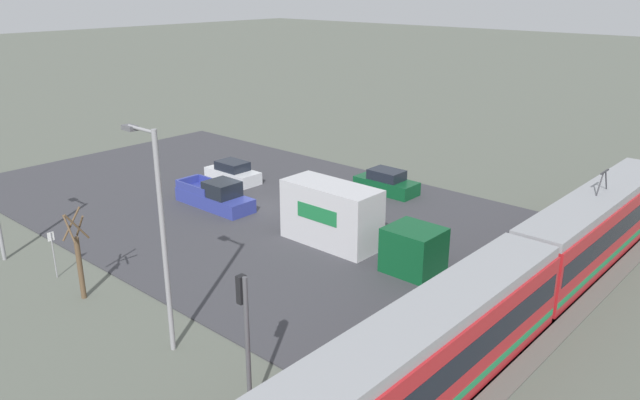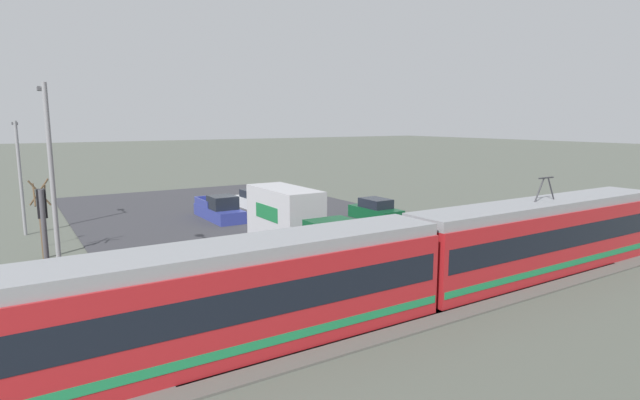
# 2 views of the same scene
# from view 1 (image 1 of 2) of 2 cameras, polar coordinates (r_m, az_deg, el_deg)

# --- Properties ---
(ground_plane) EXTENTS (320.00, 320.00, 0.00)m
(ground_plane) POSITION_cam_1_polar(r_m,az_deg,el_deg) (40.24, -5.89, -0.77)
(ground_plane) COLOR #565B51
(road_surface) EXTENTS (22.69, 40.14, 0.08)m
(road_surface) POSITION_cam_1_polar(r_m,az_deg,el_deg) (40.23, -5.89, -0.71)
(road_surface) COLOR #38383D
(road_surface) RESTS_ON ground
(rail_bed) EXTENTS (57.49, 4.40, 0.22)m
(rail_bed) POSITION_cam_1_polar(r_m,az_deg,el_deg) (30.23, 19.17, -8.78)
(rail_bed) COLOR #5B5954
(rail_bed) RESTS_ON ground
(light_rail_tram) EXTENTS (32.31, 2.59, 4.60)m
(light_rail_tram) POSITION_cam_1_polar(r_m,az_deg,el_deg) (28.47, 18.57, -6.65)
(light_rail_tram) COLOR #B21E23
(light_rail_tram) RESTS_ON ground
(box_truck) EXTENTS (2.38, 9.49, 3.37)m
(box_truck) POSITION_cam_1_polar(r_m,az_deg,el_deg) (33.28, 2.74, -2.04)
(box_truck) COLOR #0C4723
(box_truck) RESTS_ON ground
(pickup_truck) EXTENTS (1.97, 5.75, 1.84)m
(pickup_truck) POSITION_cam_1_polar(r_m,az_deg,el_deg) (40.43, -9.52, 0.32)
(pickup_truck) COLOR navy
(pickup_truck) RESTS_ON ground
(sedan_car_0) EXTENTS (1.86, 4.24, 1.50)m
(sedan_car_0) POSITION_cam_1_polar(r_m,az_deg,el_deg) (45.49, -7.98, 2.45)
(sedan_car_0) COLOR silver
(sedan_car_0) RESTS_ON ground
(sedan_car_1) EXTENTS (1.88, 4.38, 1.58)m
(sedan_car_1) POSITION_cam_1_polar(r_m,az_deg,el_deg) (42.95, 6.08, 1.56)
(sedan_car_1) COLOR #0C4723
(sedan_car_1) RESTS_ON ground
(traffic_light_pole) EXTENTS (0.28, 0.47, 5.16)m
(traffic_light_pole) POSITION_cam_1_polar(r_m,az_deg,el_deg) (20.33, -6.85, -11.55)
(traffic_light_pole) COLOR #47474C
(traffic_light_pole) RESTS_ON ground
(street_tree) EXTENTS (1.02, 0.85, 4.30)m
(street_tree) POSITION_cam_1_polar(r_m,az_deg,el_deg) (30.19, -21.18, -5.05)
(street_tree) COLOR brown
(street_tree) RESTS_ON ground
(street_lamp_mid_block) EXTENTS (0.36, 1.95, 8.88)m
(street_lamp_mid_block) POSITION_cam_1_polar(r_m,az_deg,el_deg) (23.90, -14.44, -2.57)
(street_lamp_mid_block) COLOR gray
(street_lamp_mid_block) RESTS_ON ground
(no_parking_sign) EXTENTS (0.32, 0.08, 2.39)m
(no_parking_sign) POSITION_cam_1_polar(r_m,az_deg,el_deg) (32.94, -23.22, -4.25)
(no_parking_sign) COLOR gray
(no_parking_sign) RESTS_ON ground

